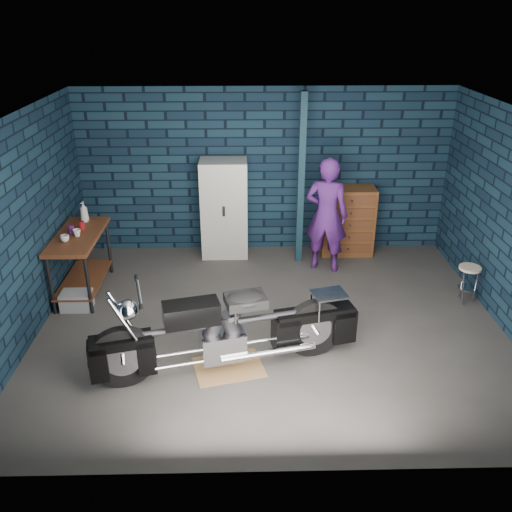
{
  "coord_description": "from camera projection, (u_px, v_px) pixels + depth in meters",
  "views": [
    {
      "loc": [
        -0.34,
        -6.11,
        3.84
      ],
      "look_at": [
        -0.19,
        0.3,
        0.85
      ],
      "focal_mm": 38.0,
      "sensor_mm": 36.0,
      "label": 1
    }
  ],
  "objects": [
    {
      "name": "storage_bin",
      "position": [
        77.0,
        300.0,
        7.46
      ],
      "size": [
        0.41,
        0.29,
        0.25
      ],
      "primitive_type": "cube",
      "color": "#999BA1",
      "rests_on": "ground"
    },
    {
      "name": "person",
      "position": [
        326.0,
        215.0,
        8.29
      ],
      "size": [
        0.76,
        0.61,
        1.8
      ],
      "primitive_type": "imported",
      "rotation": [
        0.0,
        0.0,
        2.83
      ],
      "color": "#4F1E71",
      "rests_on": "ground"
    },
    {
      "name": "tool_chest",
      "position": [
        347.0,
        221.0,
        8.97
      ],
      "size": [
        0.85,
        0.47,
        1.14
      ],
      "primitive_type": "cube",
      "color": "brown",
      "rests_on": "ground"
    },
    {
      "name": "cup_b",
      "position": [
        77.0,
        233.0,
        7.5
      ],
      "size": [
        0.14,
        0.14,
        0.1
      ],
      "primitive_type": "imported",
      "rotation": [
        0.0,
        0.0,
        -0.42
      ],
      "color": "beige",
      "rests_on": "workbench"
    },
    {
      "name": "shop_stool",
      "position": [
        467.0,
        284.0,
        7.58
      ],
      "size": [
        0.38,
        0.38,
        0.55
      ],
      "primitive_type": null,
      "rotation": [
        0.0,
        0.0,
        -0.31
      ],
      "color": "beige",
      "rests_on": "ground"
    },
    {
      "name": "locker",
      "position": [
        224.0,
        209.0,
        8.83
      ],
      "size": [
        0.75,
        0.54,
        1.61
      ],
      "primitive_type": "cube",
      "color": "silver",
      "rests_on": "ground"
    },
    {
      "name": "ground",
      "position": [
        271.0,
        323.0,
        7.16
      ],
      "size": [
        6.0,
        6.0,
        0.0
      ],
      "primitive_type": "plane",
      "color": "#44423F",
      "rests_on": "ground"
    },
    {
      "name": "cup_a",
      "position": [
        65.0,
        238.0,
        7.33
      ],
      "size": [
        0.13,
        0.13,
        0.09
      ],
      "primitive_type": "imported",
      "rotation": [
        0.0,
        0.0,
        0.09
      ],
      "color": "beige",
      "rests_on": "workbench"
    },
    {
      "name": "drip_mat",
      "position": [
        229.0,
        367.0,
        6.29
      ],
      "size": [
        0.9,
        0.76,
        0.01
      ],
      "primitive_type": "cube",
      "rotation": [
        0.0,
        0.0,
        0.24
      ],
      "color": "olive",
      "rests_on": "ground"
    },
    {
      "name": "room_walls",
      "position": [
        270.0,
        172.0,
        6.86
      ],
      "size": [
        6.02,
        5.01,
        2.71
      ],
      "color": "black",
      "rests_on": "ground"
    },
    {
      "name": "motorcycle",
      "position": [
        228.0,
        325.0,
        6.05
      ],
      "size": [
        2.7,
        1.32,
        1.15
      ],
      "primitive_type": null,
      "rotation": [
        0.0,
        0.0,
        0.24
      ],
      "color": "black",
      "rests_on": "ground"
    },
    {
      "name": "support_post",
      "position": [
        301.0,
        181.0,
        8.37
      ],
      "size": [
        0.1,
        0.1,
        2.7
      ],
      "primitive_type": "cube",
      "color": "#122B38",
      "rests_on": "ground"
    },
    {
      "name": "workbench",
      "position": [
        82.0,
        263.0,
        7.78
      ],
      "size": [
        0.6,
        1.4,
        0.91
      ],
      "primitive_type": "cube",
      "color": "brown",
      "rests_on": "ground"
    },
    {
      "name": "mug_purple",
      "position": [
        71.0,
        229.0,
        7.59
      ],
      "size": [
        0.09,
        0.09,
        0.11
      ],
      "primitive_type": "cylinder",
      "rotation": [
        0.0,
        0.0,
        0.13
      ],
      "color": "#5A1861",
      "rests_on": "workbench"
    },
    {
      "name": "bottle",
      "position": [
        84.0,
        212.0,
        7.96
      ],
      "size": [
        0.15,
        0.15,
        0.3
      ],
      "primitive_type": "imported",
      "rotation": [
        0.0,
        0.0,
        -0.36
      ],
      "color": "#999BA1",
      "rests_on": "workbench"
    },
    {
      "name": "mug_red",
      "position": [
        82.0,
        226.0,
        7.71
      ],
      "size": [
        0.11,
        0.11,
        0.12
      ],
      "primitive_type": "cylinder",
      "rotation": [
        0.0,
        0.0,
        -0.27
      ],
      "color": "maroon",
      "rests_on": "workbench"
    }
  ]
}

